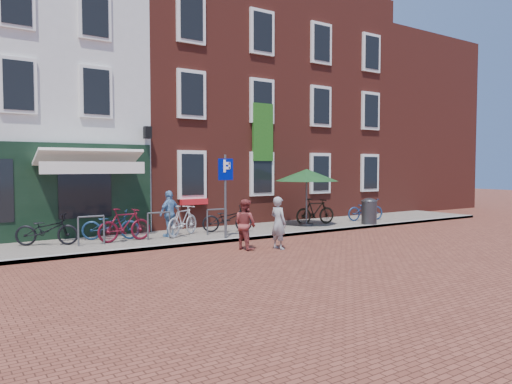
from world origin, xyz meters
TOP-DOWN VIEW (x-y plane):
  - ground at (0.00, 0.00)m, footprint 80.00×80.00m
  - sidewalk at (1.00, 1.50)m, footprint 24.00×3.00m
  - building_stucco at (-5.00, 7.00)m, footprint 8.00×8.00m
  - building_brick_mid at (2.00, 7.00)m, footprint 6.00×8.00m
  - building_brick_right at (8.00, 7.00)m, footprint 6.00×8.00m
  - filler_right at (14.50, 7.00)m, footprint 7.00×8.00m
  - litter_bin at (6.62, 0.31)m, footprint 0.57×0.57m
  - parking_sign at (0.26, 0.24)m, footprint 0.50×0.08m
  - parasol at (4.36, 1.30)m, footprint 2.35×2.35m
  - woman at (0.76, -1.77)m, footprint 0.41×0.57m
  - boy at (-0.01, -1.29)m, footprint 0.64×0.76m
  - cafe_person at (-1.00, 1.52)m, footprint 0.91×0.65m
  - bicycle_0 at (-4.52, 1.87)m, footprint 1.77×1.26m
  - bicycle_1 at (-2.51, 1.32)m, footprint 1.66×0.60m
  - bicycle_2 at (-2.72, 1.94)m, footprint 1.77×1.23m
  - bicycle_3 at (-0.62, 1.39)m, footprint 1.63×1.25m
  - bicycle_4 at (1.04, 1.44)m, footprint 1.77×1.19m
  - bicycle_5 at (4.90, 1.43)m, footprint 1.69×0.76m
  - bicycle_6 at (7.45, 1.28)m, footprint 1.76×0.87m

SIDE VIEW (x-z plane):
  - ground at x=0.00m, z-range 0.00..0.00m
  - sidewalk at x=1.00m, z-range 0.00..0.10m
  - bicycle_0 at x=-4.52m, z-range 0.10..0.98m
  - bicycle_2 at x=-2.72m, z-range 0.10..0.98m
  - bicycle_4 at x=1.04m, z-range 0.10..0.98m
  - bicycle_6 at x=7.45m, z-range 0.10..0.98m
  - bicycle_1 at x=-2.51m, z-range 0.10..1.08m
  - bicycle_3 at x=-0.62m, z-range 0.10..1.08m
  - bicycle_5 at x=4.90m, z-range 0.10..1.08m
  - litter_bin at x=6.62m, z-range 0.12..1.17m
  - boy at x=-0.01m, z-range 0.00..1.39m
  - woman at x=0.76m, z-range 0.00..1.46m
  - cafe_person at x=-1.00m, z-range 0.10..1.54m
  - parking_sign at x=0.26m, z-range 0.52..3.07m
  - parasol at x=4.36m, z-range 0.95..3.15m
  - building_stucco at x=-5.00m, z-range 0.00..9.00m
  - filler_right at x=14.50m, z-range 0.00..9.00m
  - building_brick_mid at x=2.00m, z-range 0.00..10.00m
  - building_brick_right at x=8.00m, z-range 0.00..10.00m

